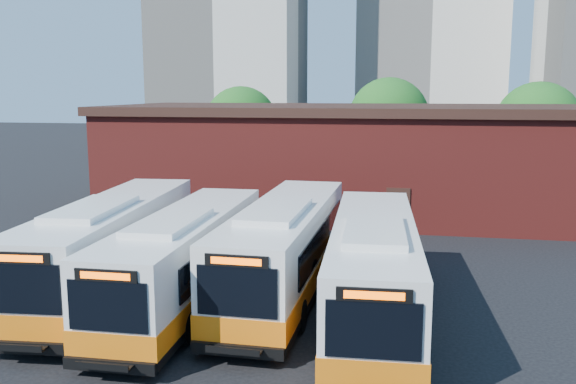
% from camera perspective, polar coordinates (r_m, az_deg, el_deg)
% --- Properties ---
extents(ground, '(220.00, 220.00, 0.00)m').
position_cam_1_polar(ground, '(18.77, 0.34, -13.36)').
color(ground, black).
extents(bus_west, '(3.57, 12.90, 3.48)m').
position_cam_1_polar(bus_west, '(23.23, -16.15, -5.13)').
color(bus_west, white).
rests_on(bus_west, ground).
extents(bus_midwest, '(2.65, 12.15, 3.30)m').
position_cam_1_polar(bus_midwest, '(21.27, -9.50, -6.45)').
color(bus_midwest, white).
rests_on(bus_midwest, ground).
extents(bus_mideast, '(2.91, 12.72, 3.45)m').
position_cam_1_polar(bus_mideast, '(22.01, -0.26, -5.59)').
color(bus_mideast, white).
rests_on(bus_mideast, ground).
extents(bus_east, '(3.09, 12.50, 3.38)m').
position_cam_1_polar(bus_east, '(19.75, 8.00, -7.55)').
color(bus_east, white).
rests_on(bus_east, ground).
extents(transit_worker, '(0.49, 0.69, 1.78)m').
position_cam_1_polar(transit_worker, '(16.11, 11.29, -14.10)').
color(transit_worker, black).
rests_on(transit_worker, ground).
extents(depot_building, '(28.60, 12.60, 6.40)m').
position_cam_1_polar(depot_building, '(37.37, 5.79, 3.25)').
color(depot_building, maroon).
rests_on(depot_building, ground).
extents(tree_west, '(6.00, 6.00, 7.65)m').
position_cam_1_polar(tree_west, '(50.80, -4.41, 6.47)').
color(tree_west, '#382314').
rests_on(tree_west, ground).
extents(tree_mid, '(6.56, 6.56, 8.36)m').
position_cam_1_polar(tree_mid, '(51.08, 9.40, 6.88)').
color(tree_mid, '#382314').
rests_on(tree_mid, ground).
extents(tree_east, '(6.24, 6.24, 7.96)m').
position_cam_1_polar(tree_east, '(49.11, 22.32, 5.91)').
color(tree_east, '#382314').
rests_on(tree_east, ground).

